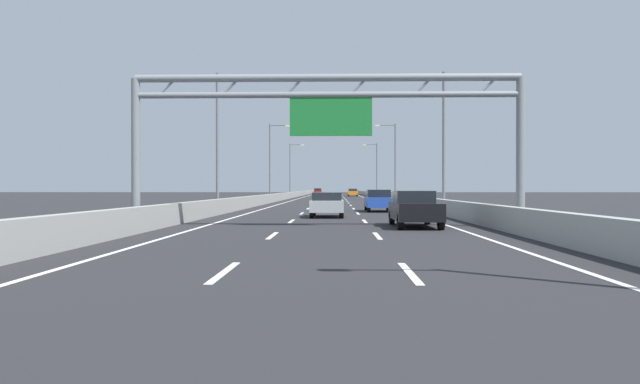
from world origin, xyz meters
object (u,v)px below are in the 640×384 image
(sign_gantry, at_px, (327,111))
(streetlamp_right_distant, at_px, (376,167))
(red_car, at_px, (318,192))
(blue_car, at_px, (379,200))
(silver_car, at_px, (327,204))
(streetlamp_right_mid, at_px, (440,132))
(orange_car, at_px, (353,192))
(streetlamp_left_mid, at_px, (221,133))
(streetlamp_right_far, at_px, (393,157))
(streetlamp_left_distant, at_px, (291,167))
(black_car, at_px, (414,208))
(streetlamp_left_far, at_px, (272,157))

(sign_gantry, bearing_deg, streetlamp_right_distant, 84.83)
(sign_gantry, bearing_deg, red_car, 91.88)
(blue_car, relative_size, silver_car, 1.07)
(streetlamp_right_mid, xyz_separation_m, orange_car, (-3.72, 76.98, -4.63))
(streetlamp_left_mid, bearing_deg, red_car, 87.54)
(streetlamp_right_far, bearing_deg, streetlamp_left_distant, 114.31)
(black_car, relative_size, red_car, 1.08)
(sign_gantry, height_order, silver_car, sign_gantry)
(streetlamp_left_far, height_order, black_car, streetlamp_left_far)
(silver_car, bearing_deg, red_car, 91.98)
(streetlamp_right_distant, bearing_deg, streetlamp_left_distant, 180.00)
(streetlamp_left_mid, relative_size, black_car, 2.04)
(streetlamp_left_mid, xyz_separation_m, orange_car, (11.21, 76.98, -4.63))
(streetlamp_left_far, height_order, silver_car, streetlamp_left_far)
(streetlamp_left_mid, distance_m, red_car, 91.98)
(streetlamp_right_distant, distance_m, black_car, 81.83)
(streetlamp_right_distant, bearing_deg, streetlamp_left_mid, -102.73)
(streetlamp_right_far, height_order, black_car, streetlamp_right_far)
(streetlamp_right_far, xyz_separation_m, silver_car, (-7.57, -40.09, -4.67))
(streetlamp_left_distant, distance_m, silver_car, 73.66)
(streetlamp_right_mid, xyz_separation_m, red_car, (-10.99, 91.78, -4.62))
(streetlamp_left_distant, distance_m, red_car, 26.39)
(red_car, bearing_deg, silver_car, -88.02)
(streetlamp_right_far, relative_size, red_car, 2.21)
(streetlamp_left_mid, height_order, red_car, streetlamp_left_mid)
(streetlamp_right_distant, xyz_separation_m, orange_car, (-3.72, 10.88, -4.63))
(streetlamp_right_mid, xyz_separation_m, silver_car, (-7.57, -7.04, -4.67))
(streetlamp_left_far, xyz_separation_m, silver_car, (7.36, -40.09, -4.67))
(black_car, xyz_separation_m, red_car, (-7.22, 107.30, -0.01))
(streetlamp_left_mid, relative_size, streetlamp_left_distant, 1.00)
(black_car, bearing_deg, blue_car, 91.08)
(streetlamp_right_far, height_order, orange_car, streetlamp_right_far)
(streetlamp_right_mid, distance_m, blue_car, 6.28)
(sign_gantry, xyz_separation_m, black_car, (3.68, 0.59, -4.06))
(sign_gantry, xyz_separation_m, streetlamp_left_mid, (-7.49, 16.11, 0.56))
(streetlamp_left_far, bearing_deg, silver_car, -79.60)
(streetlamp_right_far, bearing_deg, blue_car, -97.30)
(streetlamp_left_distant, relative_size, silver_car, 2.22)
(streetlamp_right_mid, distance_m, streetlamp_right_distant, 66.10)
(streetlamp_right_far, height_order, streetlamp_right_distant, same)
(streetlamp_left_far, distance_m, blue_car, 33.96)
(black_car, bearing_deg, streetlamp_right_far, 85.57)
(streetlamp_left_distant, bearing_deg, sign_gantry, -84.79)
(streetlamp_right_mid, xyz_separation_m, blue_car, (-4.08, 1.20, -4.62))
(streetlamp_right_far, bearing_deg, black_car, -94.43)
(streetlamp_left_far, xyz_separation_m, blue_car, (10.85, -31.85, -4.62))
(streetlamp_right_mid, height_order, red_car, streetlamp_right_mid)
(streetlamp_left_distant, bearing_deg, orange_car, 44.16)
(sign_gantry, height_order, orange_car, sign_gantry)
(streetlamp_left_mid, bearing_deg, blue_car, 6.33)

